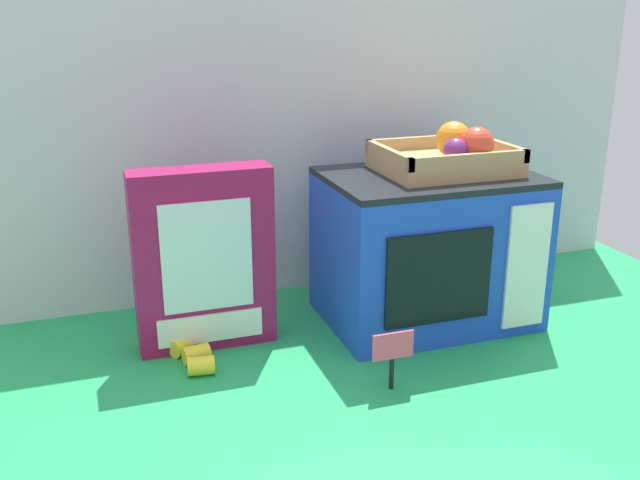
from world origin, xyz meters
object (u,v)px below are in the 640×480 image
(toy_microwave, at_px, (427,248))
(food_groups_crate, at_px, (450,157))
(price_sign, at_px, (393,352))
(cookie_set_box, at_px, (204,259))
(loose_toy_banana, at_px, (193,355))

(toy_microwave, height_order, food_groups_crate, food_groups_crate)
(price_sign, bearing_deg, cookie_set_box, 133.75)
(cookie_set_box, bearing_deg, loose_toy_banana, -118.83)
(cookie_set_box, height_order, price_sign, cookie_set_box)
(toy_microwave, relative_size, cookie_set_box, 1.19)
(toy_microwave, distance_m, price_sign, 0.30)
(loose_toy_banana, bearing_deg, cookie_set_box, 61.17)
(toy_microwave, xyz_separation_m, price_sign, (-0.18, -0.23, -0.08))
(food_groups_crate, relative_size, loose_toy_banana, 1.86)
(food_groups_crate, bearing_deg, loose_toy_banana, -174.74)
(toy_microwave, xyz_separation_m, loose_toy_banana, (-0.47, -0.04, -0.13))
(toy_microwave, xyz_separation_m, food_groups_crate, (0.04, 0.00, 0.18))
(price_sign, bearing_deg, toy_microwave, 53.01)
(cookie_set_box, relative_size, price_sign, 3.27)
(food_groups_crate, relative_size, cookie_set_box, 0.74)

